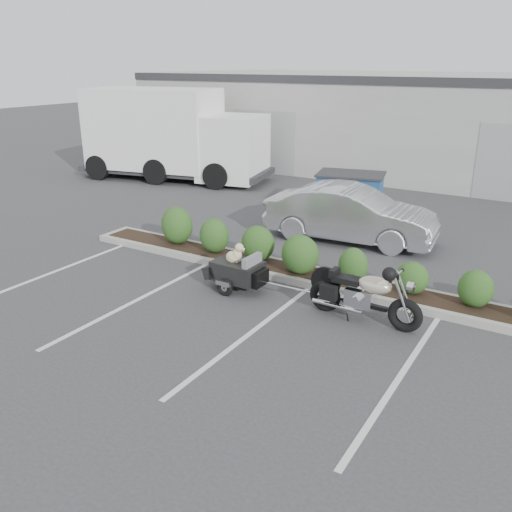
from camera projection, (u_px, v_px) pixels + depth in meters
The scene contains 8 objects.
ground at pixel (215, 306), 10.68m from camera, with size 90.00×90.00×0.00m, color #38383A.
planter_kerb at pixel (310, 276), 11.93m from camera, with size 12.00×1.00×0.15m, color #9E9E93.
building at pixel (440, 122), 23.63m from camera, with size 26.00×10.00×4.00m, color #9EA099.
motorcycle at pixel (363, 296), 9.89m from camera, with size 2.21×0.74×1.27m.
pet_trailer at pixel (237, 270), 11.30m from camera, with size 1.75×0.98×1.05m.
sedan at pixel (350, 214), 14.28m from camera, with size 1.55×4.45×1.47m, color silver.
dumpster at pixel (350, 194), 16.71m from camera, with size 2.26×1.79×1.32m.
delivery_truck at pixel (173, 137), 21.53m from camera, with size 8.02×4.01×3.52m.
Camera 1 is at (5.75, -7.86, 4.57)m, focal length 38.00 mm.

